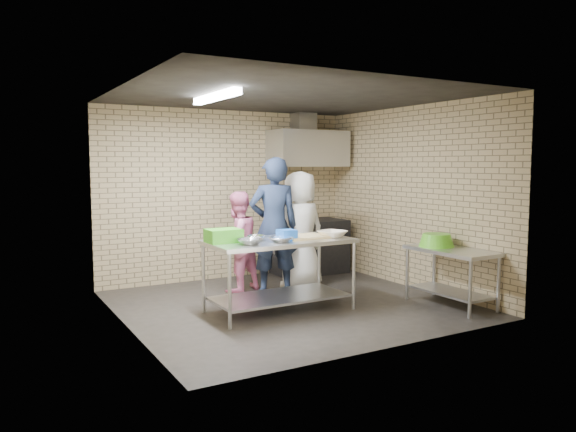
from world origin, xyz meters
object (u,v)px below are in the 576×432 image
object	(u,v)px
blue_tub	(287,235)
bottle_red	(305,153)
stove	(309,247)
green_crate	(224,236)
prep_table	(279,275)
green_basin	(436,240)
woman_pink	(237,242)
side_counter	(451,277)
bottle_green	(324,154)
woman_white	(300,230)
man_navy	(274,226)

from	to	relation	value
blue_tub	bottle_red	world-z (taller)	bottle_red
stove	green_crate	bearing A→B (deg)	-142.98
stove	blue_tub	distance (m)	2.56
prep_table	green_basin	distance (m)	2.17
green_basin	bottle_red	world-z (taller)	bottle_red
bottle_red	woman_pink	distance (m)	2.29
side_counter	bottle_green	size ratio (longest dim) A/B	8.00
side_counter	green_crate	size ratio (longest dim) A/B	2.98
blue_tub	bottle_green	bearing A→B (deg)	47.60
woman_pink	green_basin	bearing A→B (deg)	120.74
side_counter	woman_pink	size ratio (longest dim) A/B	0.83
side_counter	green_crate	world-z (taller)	green_crate
stove	green_basin	world-z (taller)	green_basin
side_counter	stove	world-z (taller)	stove
stove	bottle_green	world-z (taller)	bottle_green
bottle_red	stove	bearing A→B (deg)	-101.77
bottle_red	woman_pink	bearing A→B (deg)	-152.64
green_crate	bottle_green	distance (m)	3.55
woman_white	green_basin	bearing A→B (deg)	121.23
green_crate	prep_table	bearing A→B (deg)	-9.73
blue_tub	green_basin	size ratio (longest dim) A/B	0.44
bottle_red	woman_white	bearing A→B (deg)	-124.47
blue_tub	bottle_green	world-z (taller)	bottle_green
prep_table	bottle_green	bearing A→B (deg)	45.57
prep_table	stove	distance (m)	2.46
woman_white	man_navy	bearing A→B (deg)	6.46
blue_tub	woman_white	distance (m)	1.37
bottle_green	woman_white	size ratio (longest dim) A/B	0.09
prep_table	green_basin	size ratio (longest dim) A/B	3.94
bottle_red	man_navy	bearing A→B (deg)	-136.11
prep_table	stove	bearing A→B (deg)	49.14
stove	green_crate	size ratio (longest dim) A/B	2.98
green_basin	woman_pink	xyz separation A→B (m)	(-2.05, 1.88, -0.11)
prep_table	blue_tub	world-z (taller)	blue_tub
blue_tub	bottle_red	distance (m)	2.93
blue_tub	woman_pink	distance (m)	1.36
stove	bottle_green	distance (m)	1.65
green_crate	side_counter	bearing A→B (deg)	-20.04
prep_table	bottle_red	bearing A→B (deg)	51.69
bottle_red	woman_white	world-z (taller)	bottle_red
blue_tub	man_navy	world-z (taller)	man_navy
woman_pink	prep_table	bearing A→B (deg)	73.62
blue_tub	bottle_red	size ratio (longest dim) A/B	1.12
blue_tub	green_crate	bearing A→B (deg)	163.65
side_counter	woman_white	world-z (taller)	woman_white
prep_table	woman_white	world-z (taller)	woman_white
side_counter	woman_pink	bearing A→B (deg)	134.26
prep_table	woman_white	size ratio (longest dim) A/B	1.04
green_basin	bottle_green	distance (m)	2.98
side_counter	green_basin	world-z (taller)	green_basin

